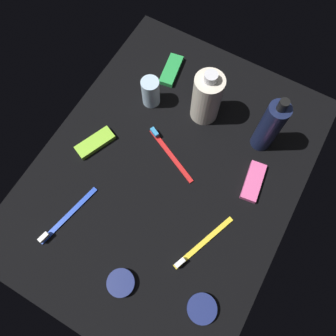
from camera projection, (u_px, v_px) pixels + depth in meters
ground_plane at (168, 173)px, 83.65cm from camera, size 84.00×64.00×1.20cm
lotion_bottle at (270, 127)px, 77.79cm from camera, size 5.28×5.28×19.90cm
bodywash_bottle at (207, 98)px, 81.88cm from camera, size 7.49×7.49×17.21cm
deodorant_stick at (151, 92)px, 86.41cm from camera, size 4.85×4.85×8.76cm
toothbrush_yellow at (200, 245)px, 76.05cm from camera, size 17.24×7.54×2.10cm
toothbrush_blue at (65, 218)px, 78.31cm from camera, size 17.85×4.97×2.10cm
toothbrush_red at (168, 152)px, 84.44cm from camera, size 8.69×16.82×2.10cm
snack_bar_green at (171, 70)px, 93.25cm from camera, size 10.93×5.72×1.50cm
snack_bar_lime at (95, 143)px, 85.17cm from camera, size 11.14×7.72×1.50cm
snack_bar_pink at (253, 182)px, 81.41cm from camera, size 10.86×5.42×1.50cm
cream_tin_left at (121, 283)px, 72.89cm from camera, size 6.32×6.32×1.69cm
cream_tin_right at (202, 309)px, 71.11cm from camera, size 6.64×6.64×1.51cm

